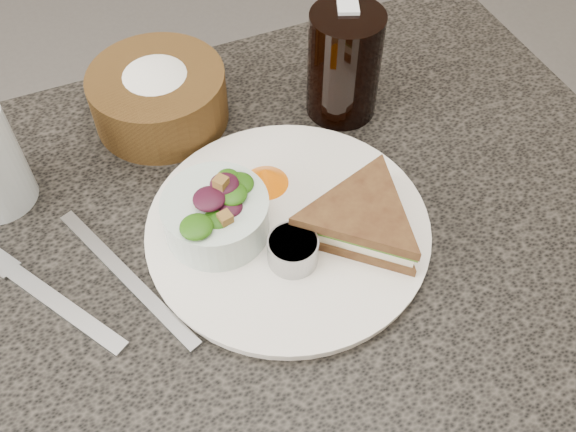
% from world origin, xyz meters
% --- Properties ---
extents(dining_table, '(1.00, 0.70, 0.75)m').
position_xyz_m(dining_table, '(0.00, 0.00, 0.38)').
color(dining_table, black).
rests_on(dining_table, floor).
extents(dinner_plate, '(0.31, 0.31, 0.01)m').
position_xyz_m(dinner_plate, '(0.06, 0.01, 0.76)').
color(dinner_plate, silver).
rests_on(dinner_plate, dining_table).
extents(sandwich, '(0.22, 0.22, 0.04)m').
position_xyz_m(sandwich, '(0.13, -0.03, 0.78)').
color(sandwich, brown).
rests_on(sandwich, dinner_plate).
extents(salad_bowl, '(0.15, 0.15, 0.07)m').
position_xyz_m(salad_bowl, '(-0.01, 0.03, 0.80)').
color(salad_bowl, silver).
rests_on(salad_bowl, dinner_plate).
extents(dressing_ramekin, '(0.07, 0.07, 0.03)m').
position_xyz_m(dressing_ramekin, '(0.05, -0.04, 0.78)').
color(dressing_ramekin, '#959697').
rests_on(dressing_ramekin, dinner_plate).
extents(orange_wedge, '(0.08, 0.08, 0.02)m').
position_xyz_m(orange_wedge, '(0.06, 0.07, 0.78)').
color(orange_wedge, '#F86703').
rests_on(orange_wedge, dinner_plate).
extents(fork, '(0.11, 0.16, 0.00)m').
position_xyz_m(fork, '(-0.19, 0.01, 0.75)').
color(fork, '#ABACAD').
rests_on(fork, dining_table).
extents(knife, '(0.10, 0.22, 0.00)m').
position_xyz_m(knife, '(-0.12, 0.02, 0.75)').
color(knife, '#99999B').
rests_on(knife, dining_table).
extents(bread_basket, '(0.22, 0.22, 0.09)m').
position_xyz_m(bread_basket, '(-0.01, 0.24, 0.80)').
color(bread_basket, brown).
rests_on(bread_basket, dining_table).
extents(cola_glass, '(0.10, 0.10, 0.15)m').
position_xyz_m(cola_glass, '(0.20, 0.17, 0.83)').
color(cola_glass, black).
rests_on(cola_glass, dining_table).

